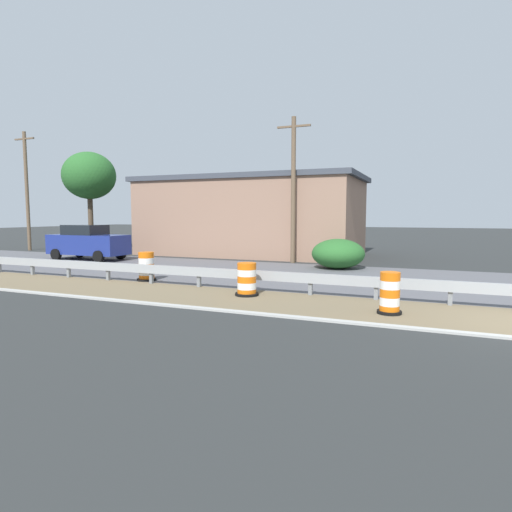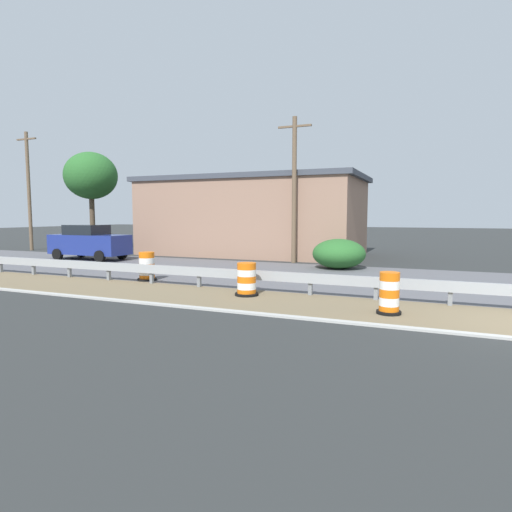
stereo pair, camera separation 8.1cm
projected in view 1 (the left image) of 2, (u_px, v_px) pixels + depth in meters
far_lane_asphalt at (500, 286)px, 15.39m from camera, size 8.15×120.00×0.00m
guardrail_median at (412, 285)px, 12.44m from camera, size 0.18×56.83×0.71m
traffic_barrel_nearest at (390, 295)px, 11.08m from camera, size 0.63×0.63×1.08m
traffic_barrel_close at (247, 281)px, 13.59m from camera, size 0.75×0.75×1.04m
traffic_barrel_mid at (146, 268)px, 16.68m from camera, size 0.74×0.74×1.11m
car_trailing_near_lane at (88, 242)px, 24.39m from camera, size 1.98×4.65×1.98m
roadside_shop_near at (252, 216)px, 27.87m from camera, size 7.35×14.07×4.92m
utility_pole_near at (293, 188)px, 22.59m from camera, size 0.24×1.80×7.61m
utility_pole_mid at (27, 189)px, 30.47m from camera, size 0.24×1.80×8.35m
bush_roadside at (338, 254)px, 20.40m from camera, size 2.49×2.49×1.41m
tree_roadside at (89, 176)px, 30.82m from camera, size 3.72×3.72×7.01m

